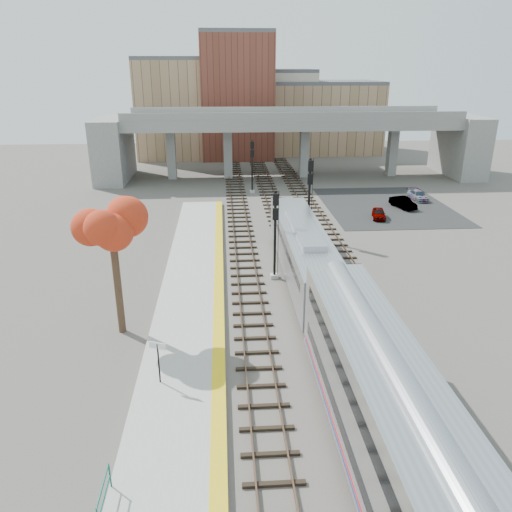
{
  "coord_description": "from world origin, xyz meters",
  "views": [
    {
      "loc": [
        -4.93,
        -26.85,
        15.29
      ],
      "look_at": [
        -2.63,
        6.37,
        2.5
      ],
      "focal_mm": 35.0,
      "sensor_mm": 36.0,
      "label": 1
    }
  ],
  "objects_px": {
    "locomotive": "(303,251)",
    "car_b": "(403,203)",
    "car_c": "(418,195)",
    "signal_mast_near": "(275,237)",
    "signal_mast_far": "(252,168)",
    "tree": "(112,231)",
    "car_a": "(379,213)",
    "signal_mast_mid": "(309,199)",
    "coach": "(414,481)"
  },
  "relations": [
    {
      "from": "signal_mast_near",
      "to": "signal_mast_far",
      "type": "distance_m",
      "value": 27.53
    },
    {
      "from": "tree",
      "to": "car_a",
      "type": "relative_size",
      "value": 2.71
    },
    {
      "from": "tree",
      "to": "car_c",
      "type": "bearing_deg",
      "value": 44.94
    },
    {
      "from": "signal_mast_near",
      "to": "car_b",
      "type": "bearing_deg",
      "value": 48.6
    },
    {
      "from": "tree",
      "to": "car_b",
      "type": "bearing_deg",
      "value": 44.51
    },
    {
      "from": "locomotive",
      "to": "car_b",
      "type": "relative_size",
      "value": 5.05
    },
    {
      "from": "car_a",
      "to": "car_b",
      "type": "xyz_separation_m",
      "value": [
        3.98,
        3.88,
        0.07
      ]
    },
    {
      "from": "signal_mast_mid",
      "to": "locomotive",
      "type": "bearing_deg",
      "value": -101.96
    },
    {
      "from": "signal_mast_mid",
      "to": "signal_mast_near",
      "type": "bearing_deg",
      "value": -114.11
    },
    {
      "from": "signal_mast_mid",
      "to": "car_a",
      "type": "distance_m",
      "value": 10.87
    },
    {
      "from": "car_b",
      "to": "tree",
      "type": "bearing_deg",
      "value": -151.92
    },
    {
      "from": "coach",
      "to": "car_a",
      "type": "height_order",
      "value": "coach"
    },
    {
      "from": "signal_mast_near",
      "to": "signal_mast_far",
      "type": "relative_size",
      "value": 1.04
    },
    {
      "from": "tree",
      "to": "car_a",
      "type": "xyz_separation_m",
      "value": [
        22.82,
        22.46,
        -5.89
      ]
    },
    {
      "from": "tree",
      "to": "coach",
      "type": "bearing_deg",
      "value": -51.58
    },
    {
      "from": "coach",
      "to": "tree",
      "type": "xyz_separation_m",
      "value": [
        -12.24,
        15.43,
        3.69
      ]
    },
    {
      "from": "signal_mast_near",
      "to": "car_c",
      "type": "bearing_deg",
      "value": 48.58
    },
    {
      "from": "tree",
      "to": "car_c",
      "type": "height_order",
      "value": "tree"
    },
    {
      "from": "coach",
      "to": "car_c",
      "type": "distance_m",
      "value": 48.61
    },
    {
      "from": "tree",
      "to": "car_b",
      "type": "relative_size",
      "value": 2.32
    },
    {
      "from": "signal_mast_near",
      "to": "car_c",
      "type": "xyz_separation_m",
      "value": [
        19.73,
        22.36,
        -2.75
      ]
    },
    {
      "from": "signal_mast_near",
      "to": "signal_mast_mid",
      "type": "bearing_deg",
      "value": 65.89
    },
    {
      "from": "car_b",
      "to": "car_c",
      "type": "distance_m",
      "value": 4.65
    },
    {
      "from": "tree",
      "to": "car_a",
      "type": "height_order",
      "value": "tree"
    },
    {
      "from": "signal_mast_far",
      "to": "tree",
      "type": "height_order",
      "value": "tree"
    },
    {
      "from": "car_c",
      "to": "signal_mast_near",
      "type": "bearing_deg",
      "value": -135.01
    },
    {
      "from": "locomotive",
      "to": "signal_mast_mid",
      "type": "distance_m",
      "value": 9.77
    },
    {
      "from": "signal_mast_far",
      "to": "car_c",
      "type": "height_order",
      "value": "signal_mast_far"
    },
    {
      "from": "coach",
      "to": "signal_mast_mid",
      "type": "relative_size",
      "value": 3.33
    },
    {
      "from": "car_c",
      "to": "signal_mast_mid",
      "type": "bearing_deg",
      "value": -143.41
    },
    {
      "from": "signal_mast_mid",
      "to": "car_c",
      "type": "xyz_separation_m",
      "value": [
        15.63,
        13.2,
        -3.22
      ]
    },
    {
      "from": "coach",
      "to": "tree",
      "type": "height_order",
      "value": "tree"
    },
    {
      "from": "car_b",
      "to": "car_c",
      "type": "relative_size",
      "value": 0.99
    },
    {
      "from": "signal_mast_near",
      "to": "signal_mast_mid",
      "type": "distance_m",
      "value": 10.05
    },
    {
      "from": "locomotive",
      "to": "signal_mast_near",
      "type": "xyz_separation_m",
      "value": [
        -2.1,
        0.28,
        1.06
      ]
    },
    {
      "from": "car_a",
      "to": "signal_mast_far",
      "type": "bearing_deg",
      "value": 147.54
    },
    {
      "from": "signal_mast_mid",
      "to": "car_c",
      "type": "relative_size",
      "value": 1.98
    },
    {
      "from": "tree",
      "to": "car_a",
      "type": "distance_m",
      "value": 32.55
    },
    {
      "from": "signal_mast_near",
      "to": "signal_mast_mid",
      "type": "xyz_separation_m",
      "value": [
        4.1,
        9.16,
        0.47
      ]
    },
    {
      "from": "signal_mast_near",
      "to": "signal_mast_far",
      "type": "bearing_deg",
      "value": 90.0
    },
    {
      "from": "signal_mast_near",
      "to": "signal_mast_far",
      "type": "xyz_separation_m",
      "value": [
        0.0,
        27.53,
        -0.16
      ]
    },
    {
      "from": "car_a",
      "to": "car_c",
      "type": "relative_size",
      "value": 0.85
    },
    {
      "from": "car_a",
      "to": "car_c",
      "type": "height_order",
      "value": "same"
    },
    {
      "from": "locomotive",
      "to": "car_a",
      "type": "distance_m",
      "value": 18.66
    },
    {
      "from": "car_c",
      "to": "tree",
      "type": "bearing_deg",
      "value": -138.65
    },
    {
      "from": "signal_mast_mid",
      "to": "car_b",
      "type": "bearing_deg",
      "value": 37.77
    },
    {
      "from": "signal_mast_mid",
      "to": "car_b",
      "type": "distance_m",
      "value": 16.19
    },
    {
      "from": "signal_mast_far",
      "to": "car_b",
      "type": "xyz_separation_m",
      "value": [
        16.65,
        -8.65,
        -2.52
      ]
    },
    {
      "from": "signal_mast_far",
      "to": "coach",
      "type": "bearing_deg",
      "value": -87.61
    },
    {
      "from": "signal_mast_near",
      "to": "signal_mast_far",
      "type": "height_order",
      "value": "signal_mast_near"
    }
  ]
}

